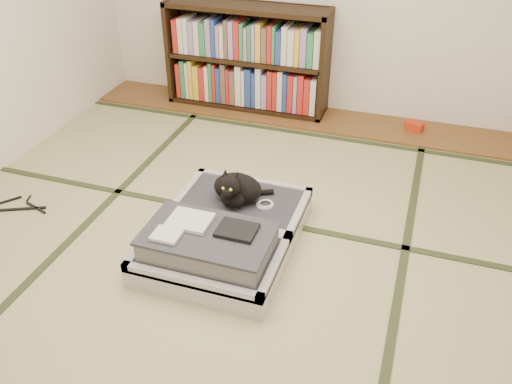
% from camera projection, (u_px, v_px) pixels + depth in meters
% --- Properties ---
extents(floor, '(4.50, 4.50, 0.00)m').
position_uv_depth(floor, '(230.00, 255.00, 3.26)').
color(floor, tan).
rests_on(floor, ground).
extents(wood_strip, '(4.00, 0.50, 0.02)m').
position_uv_depth(wood_strip, '(309.00, 118.00, 4.84)').
color(wood_strip, brown).
rests_on(wood_strip, ground).
extents(red_item, '(0.17, 0.14, 0.07)m').
position_uv_depth(red_item, '(414.00, 126.00, 4.60)').
color(red_item, red).
rests_on(red_item, wood_strip).
extents(room_shell, '(4.50, 4.50, 4.50)m').
position_uv_depth(room_shell, '(221.00, 7.00, 2.46)').
color(room_shell, white).
rests_on(room_shell, ground).
extents(tatami_borders, '(4.00, 4.50, 0.01)m').
position_uv_depth(tatami_borders, '(256.00, 210.00, 3.65)').
color(tatami_borders, '#2D381E').
rests_on(tatami_borders, ground).
extents(bookcase, '(1.45, 0.33, 0.93)m').
position_uv_depth(bookcase, '(247.00, 60.00, 4.82)').
color(bookcase, black).
rests_on(bookcase, wood_strip).
extents(suitcase, '(0.81, 1.08, 0.32)m').
position_uv_depth(suitcase, '(223.00, 235.00, 3.24)').
color(suitcase, silver).
rests_on(suitcase, floor).
extents(cat, '(0.36, 0.36, 0.29)m').
position_uv_depth(cat, '(236.00, 189.00, 3.39)').
color(cat, black).
rests_on(cat, suitcase).
extents(cable_coil, '(0.11, 0.11, 0.03)m').
position_uv_depth(cable_coil, '(265.00, 204.00, 3.42)').
color(cable_coil, white).
rests_on(cable_coil, suitcase).
extents(hanger, '(0.41, 0.27, 0.01)m').
position_uv_depth(hanger, '(18.00, 207.00, 3.68)').
color(hanger, black).
rests_on(hanger, floor).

